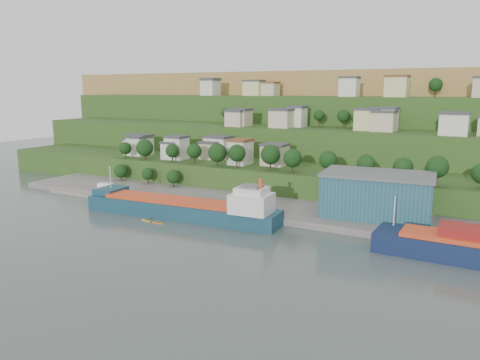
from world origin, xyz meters
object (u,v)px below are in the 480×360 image
Objects in this scene: warehouse at (377,194)px; kayak_orange at (158,223)px; caravan at (106,187)px; cargo_ship_near at (186,210)px.

kayak_orange is (-55.26, -31.45, -8.16)m from warehouse.
caravan is at bearing -179.99° from warehouse.
cargo_ship_near is at bearing -161.71° from warehouse.
caravan is at bearing 159.80° from cargo_ship_near.
kayak_orange is (42.06, -22.10, -2.31)m from caravan.
warehouse reaches higher than caravan.
cargo_ship_near is 47.67m from caravan.
warehouse is 8.80× the size of kayak_orange.
cargo_ship_near is at bearing 58.75° from kayak_orange.
caravan is (-45.76, 13.36, -0.02)m from cargo_ship_near.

